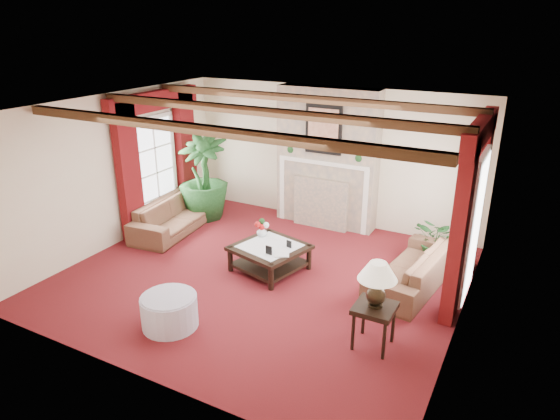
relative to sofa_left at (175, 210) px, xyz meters
The scene contains 23 objects.
floor 2.61m from the sofa_left, 19.32° to the right, with size 6.00×6.00×0.00m, color #500E14.
ceiling 3.45m from the sofa_left, 19.32° to the right, with size 6.00×6.00×0.00m, color white.
back_wall 3.23m from the sofa_left, 37.89° to the left, with size 6.00×0.02×2.70m, color beige.
left_wall 1.39m from the sofa_left, 123.43° to the right, with size 0.02×5.50×2.70m, color beige.
right_wall 5.58m from the sofa_left, ahead, with size 0.02×5.50×2.70m, color beige.
ceiling_beams 3.41m from the sofa_left, 19.32° to the right, with size 6.00×3.00×0.12m, color #362011, non-canonical shape.
fireplace 3.75m from the sofa_left, 34.84° to the left, with size 2.00×0.52×2.70m, color tan, non-canonical shape.
french_door_left 1.81m from the sofa_left, 164.73° to the left, with size 0.10×1.10×2.16m, color white, non-canonical shape.
french_door_right 5.68m from the sofa_left, ahead, with size 0.10×1.10×2.16m, color white, non-canonical shape.
curtains_left 2.19m from the sofa_left, 161.03° to the left, with size 0.20×2.40×2.55m, color #4D0A0D, non-canonical shape.
curtains_right 5.72m from the sofa_left, ahead, with size 0.20×2.40×2.55m, color #4D0A0D, non-canonical shape.
sofa_left is the anchor object (origin of this frame).
sofa_right 4.62m from the sofa_left, ahead, with size 0.85×2.10×0.80m, color black.
potted_palm 0.83m from the sofa_left, 82.17° to the left, with size 1.17×1.87×1.00m, color black.
small_plant 4.88m from the sofa_left, 10.88° to the left, with size 1.07×1.09×0.64m, color black.
coffee_table 2.52m from the sofa_left, 13.98° to the right, with size 1.04×1.04×0.43m, color black, non-canonical shape.
side_table 4.91m from the sofa_left, 21.25° to the right, with size 0.49×0.49×0.58m, color black, non-canonical shape.
ottoman 3.33m from the sofa_left, 52.32° to the right, with size 0.75×0.75×0.44m, color #ADA7BD.
table_lamp 4.93m from the sofa_left, 21.25° to the right, with size 0.48×0.48×0.61m, color black, non-canonical shape.
flower_vase 2.16m from the sofa_left, ahead, with size 0.18×0.19×0.17m, color silver.
book 2.77m from the sofa_left, 17.20° to the right, with size 0.21×0.13×0.31m, color black.
photo_frame_a 2.73m from the sofa_left, 19.04° to the right, with size 0.11×0.02×0.15m, color black, non-canonical shape.
photo_frame_b 2.79m from the sofa_left, 10.72° to the right, with size 0.10×0.02×0.13m, color black, non-canonical shape.
Camera 1 is at (3.59, -6.14, 3.87)m, focal length 32.00 mm.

